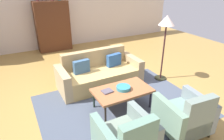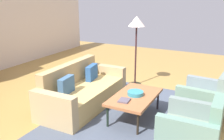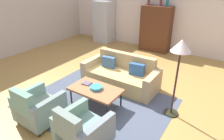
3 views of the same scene
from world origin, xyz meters
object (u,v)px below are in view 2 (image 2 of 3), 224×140
armchair_left (194,131)px  armchair_right (206,101)px  coffee_table (135,97)px  couch (81,92)px  book_stack (124,100)px  fruit_bowl (135,93)px  floor_lamp (136,28)px

armchair_left → armchair_right: size_ratio=1.00×
coffee_table → armchair_right: size_ratio=1.36×
couch → book_stack: (-0.32, -1.12, 0.17)m
armchair_right → fruit_bowl: 1.30m
armchair_left → fruit_bowl: bearing=61.8°
armchair_right → book_stack: armchair_right is taller
coffee_table → floor_lamp: floor_lamp is taller
book_stack → armchair_right: bearing=-53.6°
coffee_table → armchair_right: 1.31m
couch → fruit_bowl: bearing=90.8°
coffee_table → armchair_left: (-0.60, -1.17, -0.06)m
book_stack → floor_lamp: (1.94, 0.59, 0.99)m
armchair_right → armchair_left: bearing=-174.8°
coffee_table → fruit_bowl: 0.08m
armchair_right → fruit_bowl: armchair_right is taller
armchair_left → floor_lamp: size_ratio=0.51×
armchair_right → coffee_table: bearing=122.1°
couch → coffee_table: 1.19m
armchair_left → book_stack: armchair_left is taller
couch → floor_lamp: floor_lamp is taller
fruit_bowl → floor_lamp: (1.60, 0.66, 0.97)m
book_stack → floor_lamp: bearing=17.0°
armchair_right → fruit_bowl: bearing=121.2°
fruit_bowl → couch: bearing=91.2°
floor_lamp → book_stack: bearing=-163.0°
fruit_bowl → armchair_left: bearing=-118.2°
fruit_bowl → floor_lamp: size_ratio=0.17×
fruit_bowl → floor_lamp: floor_lamp is taller
coffee_table → fruit_bowl: (0.02, 0.00, 0.07)m
floor_lamp → armchair_right: bearing=-119.4°
armchair_left → book_stack: bearing=77.1°
couch → book_stack: 1.17m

